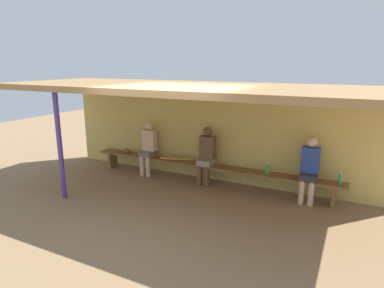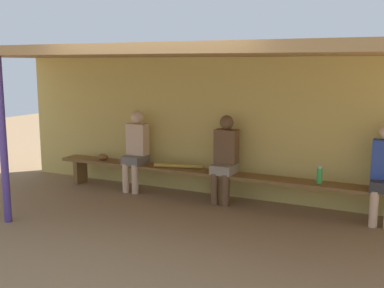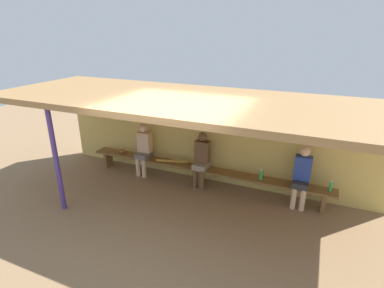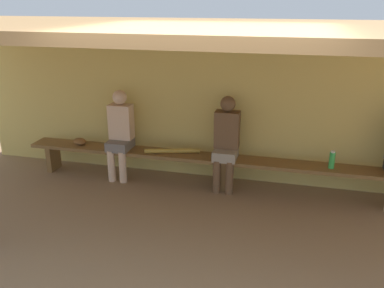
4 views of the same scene
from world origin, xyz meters
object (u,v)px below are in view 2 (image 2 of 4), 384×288
at_px(bench, 224,178).
at_px(player_shirtless_tan, 225,156).
at_px(water_bottle_green, 319,175).
at_px(support_post, 3,141).
at_px(baseball_glove_worn, 103,157).
at_px(baseball_bat, 179,166).
at_px(player_rightmost, 136,147).

bearing_deg(bench, player_shirtless_tan, 16.67).
bearing_deg(water_bottle_green, support_post, -150.68).
bearing_deg(baseball_glove_worn, baseball_bat, 32.20).
relative_size(baseball_glove_worn, baseball_bat, 0.30).
bearing_deg(player_rightmost, baseball_bat, -0.22).
distance_m(player_rightmost, baseball_glove_worn, 0.73).
height_order(baseball_glove_worn, baseball_bat, baseball_glove_worn).
distance_m(player_shirtless_tan, player_rightmost, 1.59).
height_order(water_bottle_green, baseball_glove_worn, water_bottle_green).
distance_m(player_rightmost, baseball_bat, 0.84).
distance_m(support_post, baseball_bat, 2.65).
distance_m(baseball_glove_worn, baseball_bat, 1.49).
xyz_separation_m(bench, player_rightmost, (-1.58, 0.00, 0.34)).
height_order(player_shirtless_tan, baseball_bat, player_shirtless_tan).
relative_size(support_post, bench, 0.37).
distance_m(support_post, bench, 3.18).
xyz_separation_m(baseball_glove_worn, baseball_bat, (1.49, -0.02, -0.01)).
distance_m(support_post, player_shirtless_tan, 3.13).
bearing_deg(water_bottle_green, player_shirtless_tan, 179.00).
bearing_deg(player_shirtless_tan, baseball_glove_worn, 179.47).
xyz_separation_m(player_rightmost, water_bottle_green, (3.01, -0.02, -0.15)).
xyz_separation_m(support_post, baseball_glove_worn, (0.01, 2.12, -0.60)).
bearing_deg(bench, player_rightmost, 179.89).
relative_size(player_shirtless_tan, baseball_glove_worn, 5.56).
height_order(player_rightmost, baseball_glove_worn, player_rightmost).
relative_size(player_rightmost, baseball_bat, 1.66).
xyz_separation_m(player_shirtless_tan, player_rightmost, (-1.59, 0.00, 0.00)).
bearing_deg(baseball_bat, support_post, -140.90).
bearing_deg(support_post, bench, 42.73).
xyz_separation_m(player_shirtless_tan, water_bottle_green, (1.42, -0.02, -0.15)).
height_order(player_rightmost, baseball_bat, player_rightmost).
bearing_deg(baseball_bat, water_bottle_green, -15.97).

